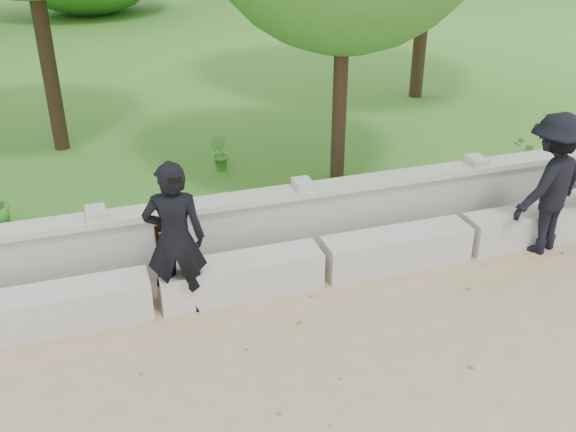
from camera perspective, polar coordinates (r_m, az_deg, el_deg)
name	(u,v)px	position (r m, az deg, el deg)	size (l,w,h in m)	color
ground	(187,427)	(6.01, -8.93, -18.01)	(80.00, 80.00, 0.00)	tan
lawn	(93,59)	(18.71, -16.98, 13.20)	(40.00, 22.00, 0.25)	#3B7027
concrete_bench	(155,291)	(7.35, -11.77, -6.56)	(11.90, 0.45, 0.45)	#AFADA5
parapet_wall	(145,243)	(7.83, -12.63, -2.38)	(12.50, 0.35, 0.90)	#A4A29B
man_main	(175,239)	(6.94, -10.02, -2.03)	(0.73, 0.67, 1.79)	black
visitor_mid	(550,184)	(8.71, 22.27, 2.64)	(1.35, 1.04, 1.84)	black
shrub_b	(219,153)	(10.19, -6.14, 5.55)	(0.30, 0.24, 0.54)	#3B7C2A
shrub_c	(528,159)	(10.58, 20.54, 4.77)	(0.49, 0.43, 0.55)	#3B7C2A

